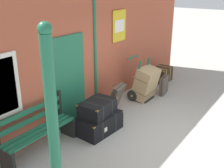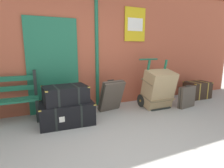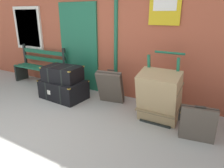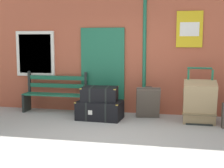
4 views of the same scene
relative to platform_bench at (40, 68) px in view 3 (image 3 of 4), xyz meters
The scene contains 9 objects.
ground_plane 2.81m from the platform_bench, 51.11° to the right, with size 60.00×60.00×0.00m, color #A3A099.
brick_facade 2.11m from the platform_bench, 14.26° to the left, with size 10.40×0.35×3.20m.
platform_bench is the anchor object (origin of this frame).
steamer_trunk_base 1.40m from the platform_bench, 21.49° to the right, with size 1.05×0.71×0.43m.
steamer_trunk_middle 1.37m from the platform_bench, 21.07° to the right, with size 0.85×0.61×0.33m.
porters_trolley 3.50m from the platform_bench, ahead, with size 0.71×0.62×1.19m.
large_brown_trunk 3.52m from the platform_bench, ahead, with size 0.70×0.63×0.96m.
suitcase_charcoal 2.37m from the platform_bench, ahead, with size 0.59×0.48×0.74m.
suitcase_cream 4.25m from the platform_bench, ahead, with size 0.53×0.21×0.57m.
Camera 3 is at (2.68, -1.59, 1.84)m, focal length 32.96 mm.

